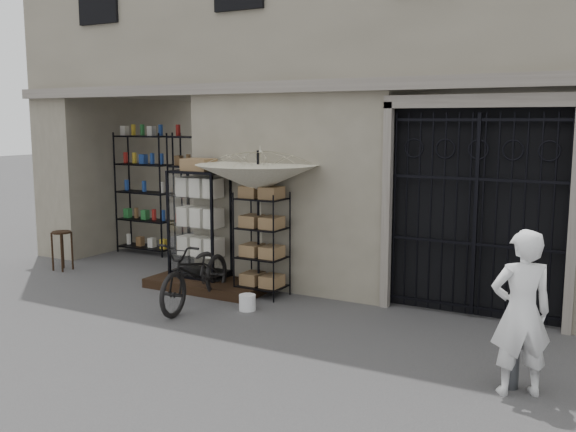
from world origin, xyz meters
The scene contains 14 objects.
ground centered at (0.00, 0.00, 0.00)m, with size 80.00×80.00×0.00m, color #262629.
main_building centered at (0.00, 4.00, 4.50)m, with size 14.00×4.00×9.00m, color gray.
shop_recess centered at (-4.50, 2.80, 1.50)m, with size 3.00×1.70×3.00m, color black.
shop_shelving centered at (-4.55, 3.30, 1.25)m, with size 2.70×0.50×2.50m, color black.
iron_gate centered at (1.75, 2.28, 1.50)m, with size 2.50×0.21×3.00m.
step_platform centered at (-2.40, 1.55, 0.07)m, with size 2.00×0.90×0.15m, color black.
display_cabinet centered at (-2.66, 1.72, 0.95)m, with size 1.03×0.86×1.93m.
wire_rack centered at (-1.41, 1.66, 0.80)m, with size 0.75×0.56×1.64m.
market_umbrella centered at (-1.48, 1.67, 1.97)m, with size 2.24×2.25×2.74m.
white_bucket centered at (-1.19, 0.87, 0.12)m, with size 0.24×0.24×0.23m, color silver.
bicycle centered at (-1.97, 0.71, 0.00)m, with size 0.67×1.01×1.93m, color black.
wooden_stool centered at (-5.54, 1.36, 0.38)m, with size 0.45×0.45×0.73m.
steel_bollard centered at (2.68, -0.11, 0.42)m, with size 0.15×0.15×0.85m, color #4D5155.
shopkeeper centered at (2.76, -0.23, 0.00)m, with size 0.62×1.69×0.41m, color white.
Camera 1 is at (3.73, -6.74, 2.74)m, focal length 40.00 mm.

